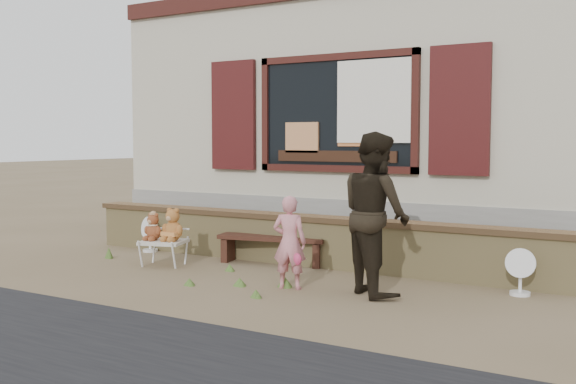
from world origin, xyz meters
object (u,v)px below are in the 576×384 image
Objects in this scene: bench at (272,244)px; folding_chair at (164,243)px; child at (290,242)px; adult at (375,213)px; teddy_bear_left at (154,226)px; teddy_bear_right at (173,224)px.

bench is 1.44m from folding_chair.
child is 0.60× the size of adult.
adult is (1.88, -0.91, 0.60)m from bench.
folding_chair is at bearing -156.50° from bench.
teddy_bear_left is (-0.13, -0.04, 0.22)m from folding_chair.
bench is at bearing 13.54° from adult.
child reaches higher than folding_chair.
child is at bearing -24.97° from teddy_bear_left.
teddy_bear_right is at bearing 36.85° from adult.
child is at bearing -26.53° from folding_chair.
teddy_bear_left is 0.83× the size of teddy_bear_right.
bench is 1.60m from teddy_bear_left.
adult reaches higher than bench.
teddy_bear_right reaches higher than teddy_bear_left.
bench is 1.34m from teddy_bear_right.
adult reaches higher than folding_chair.
bench is at bearing -64.30° from child.
teddy_bear_left is at bearing 180.00° from teddy_bear_right.
adult is (0.92, 0.26, 0.35)m from child.
bench is 0.87× the size of adult.
child reaches higher than teddy_bear_right.
folding_chair is 2.18m from child.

